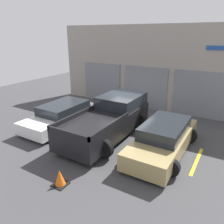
# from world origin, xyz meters

# --- Properties ---
(ground_plane) EXTENTS (28.00, 28.00, 0.00)m
(ground_plane) POSITION_xyz_m (0.00, 0.00, 0.00)
(ground_plane) COLOR #3D3D3F
(shophouse_building) EXTENTS (13.13, 0.68, 5.19)m
(shophouse_building) POSITION_xyz_m (-0.01, 3.29, 2.54)
(shophouse_building) COLOR #9E9389
(shophouse_building) RESTS_ON ground
(pickup_truck) EXTENTS (2.62, 5.34, 1.73)m
(pickup_truck) POSITION_xyz_m (0.00, -1.76, 0.83)
(pickup_truck) COLOR black
(pickup_truck) RESTS_ON ground
(sedan_white) EXTENTS (2.28, 4.56, 1.19)m
(sedan_white) POSITION_xyz_m (-2.74, -2.00, 0.57)
(sedan_white) COLOR white
(sedan_white) RESTS_ON ground
(sedan_side) EXTENTS (2.15, 4.65, 1.29)m
(sedan_side) POSITION_xyz_m (2.74, -2.00, 0.61)
(sedan_side) COLOR #9E8956
(sedan_side) RESTS_ON ground
(parking_stripe_far_left) EXTENTS (0.12, 2.20, 0.01)m
(parking_stripe_far_left) POSITION_xyz_m (-4.12, -2.03, 0.00)
(parking_stripe_far_left) COLOR gold
(parking_stripe_far_left) RESTS_ON ground
(parking_stripe_left) EXTENTS (0.12, 2.20, 0.01)m
(parking_stripe_left) POSITION_xyz_m (-1.37, -2.03, 0.00)
(parking_stripe_left) COLOR gold
(parking_stripe_left) RESTS_ON ground
(parking_stripe_centre) EXTENTS (0.12, 2.20, 0.01)m
(parking_stripe_centre) POSITION_xyz_m (1.37, -2.03, 0.00)
(parking_stripe_centre) COLOR gold
(parking_stripe_centre) RESTS_ON ground
(parking_stripe_right) EXTENTS (0.12, 2.20, 0.01)m
(parking_stripe_right) POSITION_xyz_m (4.12, -2.03, 0.00)
(parking_stripe_right) COLOR gold
(parking_stripe_right) RESTS_ON ground
(traffic_cone) EXTENTS (0.47, 0.47, 0.55)m
(traffic_cone) POSITION_xyz_m (0.58, -5.78, 0.25)
(traffic_cone) COLOR black
(traffic_cone) RESTS_ON ground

